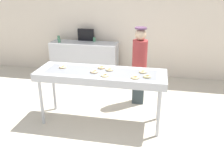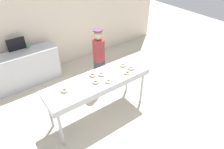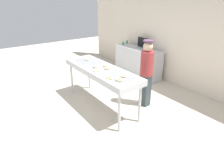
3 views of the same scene
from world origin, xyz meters
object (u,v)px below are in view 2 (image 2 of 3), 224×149
(fryer_conveyor, at_px, (98,82))
(plain_donut_3, at_px, (131,68))
(plain_donut_2, at_px, (123,65))
(worker_baker, at_px, (99,56))
(plain_donut_7, at_px, (96,82))
(plain_donut_4, at_px, (108,81))
(menu_display, at_px, (16,44))
(paper_cup_2, at_px, (28,46))
(plain_donut_5, at_px, (93,75))
(plain_donut_1, at_px, (64,90))
(prep_counter, at_px, (25,69))
(plain_donut_0, at_px, (127,73))
(plain_donut_6, at_px, (101,74))

(fryer_conveyor, xyz_separation_m, plain_donut_3, (0.81, -0.11, 0.09))
(fryer_conveyor, relative_size, plain_donut_2, 17.34)
(worker_baker, bearing_deg, plain_donut_7, 47.25)
(plain_donut_4, bearing_deg, plain_donut_7, 147.23)
(menu_display, bearing_deg, plain_donut_7, -70.19)
(fryer_conveyor, distance_m, plain_donut_4, 0.26)
(paper_cup_2, bearing_deg, plain_donut_5, -71.79)
(plain_donut_1, bearing_deg, fryer_conveyor, -4.83)
(fryer_conveyor, height_order, prep_counter, fryer_conveyor)
(plain_donut_0, relative_size, plain_donut_3, 1.00)
(plain_donut_7, bearing_deg, plain_donut_6, 31.82)
(plain_donut_5, bearing_deg, plain_donut_1, -171.13)
(plain_donut_5, relative_size, paper_cup_2, 1.23)
(fryer_conveyor, xyz_separation_m, plain_donut_5, (-0.03, 0.17, 0.09))
(plain_donut_0, bearing_deg, worker_baker, 90.83)
(plain_donut_0, xyz_separation_m, plain_donut_7, (-0.72, 0.13, 0.00))
(plain_donut_1, distance_m, paper_cup_2, 2.23)
(plain_donut_4, distance_m, plain_donut_6, 0.29)
(plain_donut_5, relative_size, plain_donut_6, 1.00)
(plain_donut_2, distance_m, paper_cup_2, 2.64)
(fryer_conveyor, relative_size, plain_donut_4, 17.34)
(prep_counter, relative_size, menu_display, 3.99)
(paper_cup_2, bearing_deg, plain_donut_2, -56.76)
(plain_donut_3, bearing_deg, fryer_conveyor, 172.10)
(plain_donut_3, bearing_deg, plain_donut_1, 173.54)
(plain_donut_2, distance_m, prep_counter, 2.71)
(fryer_conveyor, height_order, plain_donut_4, plain_donut_4)
(fryer_conveyor, xyz_separation_m, plain_donut_2, (0.72, 0.09, 0.09))
(plain_donut_0, xyz_separation_m, prep_counter, (-1.59, 2.34, -0.53))
(plain_donut_7, distance_m, prep_counter, 2.43)
(plain_donut_0, height_order, plain_donut_2, same)
(plain_donut_0, relative_size, plain_donut_2, 1.00)
(plain_donut_5, xyz_separation_m, plain_donut_7, (-0.07, -0.23, 0.00))
(plain_donut_4, height_order, menu_display, menu_display)
(plain_donut_6, distance_m, menu_display, 2.53)
(plain_donut_7, bearing_deg, worker_baker, 53.71)
(plain_donut_3, xyz_separation_m, paper_cup_2, (-1.53, 2.41, -0.00))
(paper_cup_2, bearing_deg, prep_counter, -147.75)
(plain_donut_7, distance_m, menu_display, 2.57)
(plain_donut_3, height_order, menu_display, menu_display)
(plain_donut_1, bearing_deg, plain_donut_5, 8.87)
(plain_donut_3, relative_size, prep_counter, 0.07)
(plain_donut_2, distance_m, plain_donut_6, 0.58)
(plain_donut_6, bearing_deg, plain_donut_5, 152.05)
(plain_donut_0, distance_m, plain_donut_7, 0.73)
(plain_donut_1, height_order, plain_donut_4, same)
(plain_donut_3, relative_size, menu_display, 0.29)
(fryer_conveyor, xyz_separation_m, paper_cup_2, (-0.72, 2.30, 0.09))
(plain_donut_4, height_order, plain_donut_6, same)
(worker_baker, bearing_deg, plain_donut_6, 53.69)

